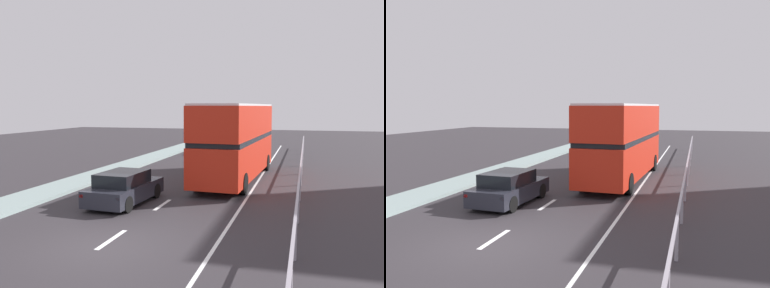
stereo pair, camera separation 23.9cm
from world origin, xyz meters
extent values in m
cube|color=#2E2A2F|center=(0.00, 0.00, -0.05)|extent=(73.11, 120.00, 0.10)
cube|color=silver|center=(0.00, 0.46, 0.00)|extent=(0.16, 1.87, 0.01)
cube|color=silver|center=(0.00, 4.97, 0.00)|extent=(0.16, 1.87, 0.01)
cube|color=silver|center=(0.00, 9.48, 0.00)|extent=(0.16, 1.87, 0.01)
cube|color=silver|center=(0.00, 13.99, 0.00)|extent=(0.16, 1.87, 0.01)
cube|color=silver|center=(0.00, 18.50, 0.00)|extent=(0.16, 1.87, 0.01)
cube|color=silver|center=(0.00, 23.01, 0.00)|extent=(0.16, 1.87, 0.01)
cube|color=silver|center=(0.00, 27.51, 0.00)|extent=(0.16, 1.87, 0.01)
cube|color=silver|center=(3.16, 9.00, 0.00)|extent=(0.12, 46.00, 0.01)
cube|color=#968E99|center=(5.38, 9.00, 1.15)|extent=(0.08, 42.00, 0.08)
cylinder|color=#968E99|center=(5.38, 0.25, 0.57)|extent=(0.10, 0.10, 1.15)
cylinder|color=#968E99|center=(5.38, 3.75, 0.57)|extent=(0.10, 0.10, 1.15)
cylinder|color=#968E99|center=(5.38, 7.25, 0.57)|extent=(0.10, 0.10, 1.15)
cylinder|color=#968E99|center=(5.38, 10.75, 0.57)|extent=(0.10, 0.10, 1.15)
cylinder|color=#968E99|center=(5.38, 14.25, 0.57)|extent=(0.10, 0.10, 1.15)
cylinder|color=#968E99|center=(5.38, 17.75, 0.57)|extent=(0.10, 0.10, 1.15)
cylinder|color=#968E99|center=(5.38, 21.25, 0.57)|extent=(0.10, 0.10, 1.15)
cylinder|color=#968E99|center=(5.38, 24.75, 0.57)|extent=(0.10, 0.10, 1.15)
cylinder|color=#968E99|center=(5.38, 28.25, 0.57)|extent=(0.10, 0.10, 1.15)
cube|color=red|center=(1.95, 11.45, 1.27)|extent=(2.91, 10.45, 1.85)
cube|color=black|center=(1.95, 11.45, 2.32)|extent=(2.91, 10.04, 0.24)
cube|color=red|center=(1.95, 11.45, 3.24)|extent=(2.91, 10.45, 1.61)
cube|color=silver|center=(1.95, 11.45, 4.10)|extent=(2.85, 10.24, 0.10)
cube|color=black|center=(2.20, 16.60, 1.37)|extent=(2.17, 0.14, 1.29)
cube|color=yellow|center=(2.20, 16.60, 3.65)|extent=(1.45, 0.11, 0.28)
cylinder|color=black|center=(1.03, 15.27, 0.50)|extent=(0.33, 1.01, 1.00)
cylinder|color=black|center=(3.24, 15.16, 0.50)|extent=(0.33, 1.01, 1.00)
cylinder|color=black|center=(0.67, 7.93, 0.50)|extent=(0.33, 1.01, 1.00)
cylinder|color=black|center=(2.89, 7.82, 0.50)|extent=(0.33, 1.01, 1.00)
cube|color=#24252E|center=(-1.58, 4.80, 0.51)|extent=(1.98, 4.13, 0.65)
cube|color=black|center=(-1.59, 4.60, 1.10)|extent=(1.66, 2.30, 0.53)
cube|color=red|center=(-2.47, 2.86, 0.67)|extent=(0.16, 0.07, 0.12)
cube|color=red|center=(-0.92, 2.77, 0.67)|extent=(0.16, 0.07, 0.12)
cylinder|color=black|center=(-2.30, 6.16, 0.32)|extent=(0.24, 0.65, 0.64)
cylinder|color=black|center=(-0.71, 6.07, 0.32)|extent=(0.24, 0.65, 0.64)
cylinder|color=black|center=(-2.45, 3.53, 0.32)|extent=(0.24, 0.65, 0.64)
cylinder|color=black|center=(-0.86, 3.44, 0.32)|extent=(0.24, 0.65, 0.64)
cube|color=black|center=(-1.84, 23.62, 0.48)|extent=(1.95, 4.37, 0.60)
cube|color=black|center=(-1.85, 23.41, 1.06)|extent=(1.68, 2.42, 0.55)
cube|color=red|center=(-2.71, 21.51, 0.63)|extent=(0.16, 0.06, 0.12)
cube|color=red|center=(-1.08, 21.47, 0.63)|extent=(0.16, 0.06, 0.12)
cylinder|color=black|center=(-2.64, 25.11, 0.32)|extent=(0.22, 0.64, 0.64)
cylinder|color=black|center=(-0.96, 25.07, 0.32)|extent=(0.22, 0.64, 0.64)
cylinder|color=black|center=(-2.71, 22.18, 0.32)|extent=(0.22, 0.64, 0.64)
cylinder|color=black|center=(-1.04, 22.14, 0.32)|extent=(0.22, 0.64, 0.64)
camera|label=1|loc=(5.60, -10.36, 4.02)|focal=37.89mm
camera|label=2|loc=(5.82, -10.30, 4.02)|focal=37.89mm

